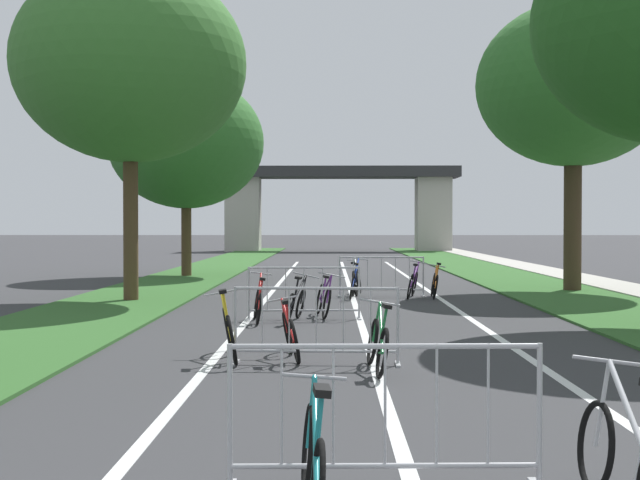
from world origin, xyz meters
The scene contains 26 objects.
grass_verge_left centered at (-5.60, 29.03, 0.03)m, with size 3.14×70.96×0.05m, color #2D5B26.
grass_verge_right centered at (5.60, 29.03, 0.03)m, with size 3.14×70.96×0.05m, color #2D5B26.
sidewalk_path_right centered at (8.00, 29.03, 0.04)m, with size 1.66×70.96×0.08m, color #ADA89E.
lane_stripe_center centered at (0.00, 20.53, 0.00)m, with size 0.14×41.05×0.01m, color silver.
lane_stripe_right_lane centered at (2.22, 20.53, 0.00)m, with size 0.14×41.05×0.01m, color silver.
lane_stripe_left_lane centered at (-2.22, 20.53, 0.00)m, with size 0.14×41.05×0.01m, color silver.
overpass_bridge centered at (0.00, 58.65, 3.85)m, with size 16.94×3.42×5.94m.
tree_left_cypress_far centered at (-5.46, 18.76, 5.80)m, with size 5.66×5.66×8.22m.
tree_left_pine_far centered at (-5.75, 28.66, 4.83)m, with size 5.58×5.58×7.21m.
tree_right_oak_mid centered at (6.23, 22.02, 5.79)m, with size 5.42×5.42×8.12m.
crowd_barrier_nearest centered at (-0.21, 3.89, 0.52)m, with size 2.27×0.50×1.05m.
crowd_barrier_second centered at (-0.78, 9.38, 0.52)m, with size 2.27×0.53×1.05m.
crowd_barrier_third centered at (-1.11, 14.88, 0.52)m, with size 2.27×0.54×1.05m.
crowd_barrier_fourth centered at (0.76, 20.37, 0.52)m, with size 2.27×0.51×1.05m.
bicycle_red_0 centered at (-1.98, 14.44, 0.35)m, with size 0.43×1.70×0.96m.
bicycle_purple_1 centered at (1.54, 19.86, 0.37)m, with size 0.68×1.71×0.96m.
bicycle_yellow_2 centered at (-2.00, 9.80, 0.38)m, with size 0.65×1.78×1.01m.
bicycle_blue_3 centered at (0.02, 19.78, 0.39)m, with size 0.55×1.73×1.05m.
bicycle_orange_4 centered at (2.10, 19.88, 0.36)m, with size 0.47×1.65×0.92m.
bicycle_silver_5 centered at (1.31, 3.35, 0.37)m, with size 0.53×1.74×0.98m.
bicycle_green_6 centered at (0.02, 8.82, 0.36)m, with size 0.55×1.69×0.91m.
bicycle_white_7 centered at (0.13, 20.86, 0.38)m, with size 0.46×1.65×0.98m.
bicycle_black_8 centered at (-1.26, 14.47, 0.35)m, with size 0.70×1.66×0.95m.
bicycle_teal_9 centered at (-0.71, 3.34, 0.36)m, with size 0.46×1.65×0.90m.
bicycle_red_10 centered at (-1.15, 9.83, 0.35)m, with size 0.56×1.59×0.86m.
bicycle_purple_11 centered at (-0.72, 15.31, 0.37)m, with size 0.65×1.67×0.95m.
Camera 1 is at (-0.60, -2.18, 1.89)m, focal length 48.29 mm.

